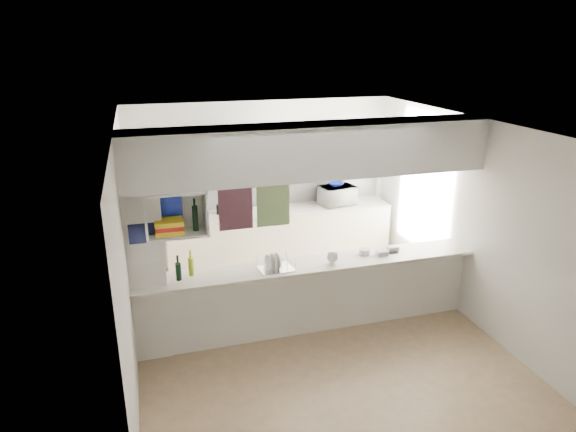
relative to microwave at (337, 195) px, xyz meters
name	(u,v)px	position (x,y,z in m)	size (l,w,h in m)	color
floor	(309,330)	(-1.17, -2.09, -1.07)	(4.80, 4.80, 0.00)	#8D6F51
ceiling	(313,124)	(-1.17, -2.09, 1.53)	(4.80, 4.80, 0.00)	white
wall_back	(263,183)	(-1.17, 0.31, 0.23)	(4.20, 4.20, 0.00)	silver
wall_left	(126,254)	(-3.27, -2.09, 0.23)	(4.80, 4.80, 0.00)	silver
wall_right	(465,218)	(0.93, -2.09, 0.23)	(4.80, 4.80, 0.00)	silver
servery_partition	(297,206)	(-1.34, -2.09, 0.59)	(4.20, 0.50, 2.60)	silver
cubby_shelf	(174,215)	(-2.74, -2.15, 0.64)	(0.65, 0.35, 0.50)	white
kitchen_run	(277,215)	(-1.01, 0.05, -0.25)	(3.60, 0.63, 2.24)	beige
microwave	(337,195)	(0.00, 0.00, 0.00)	(0.56, 0.38, 0.31)	white
bowl	(336,184)	(-0.02, 0.03, 0.18)	(0.25, 0.25, 0.06)	navy
dish_rack	(276,263)	(-1.62, -2.14, -0.07)	(0.43, 0.34, 0.21)	silver
cup	(332,258)	(-0.91, -2.15, -0.09)	(0.14, 0.14, 0.11)	white
wine_bottles	(185,268)	(-2.66, -2.06, -0.04)	(0.22, 0.15, 0.31)	black
plastic_tubs	(378,251)	(-0.26, -2.04, -0.12)	(0.53, 0.22, 0.07)	silver
utensil_jar	(220,209)	(-1.92, 0.06, -0.08)	(0.11, 0.11, 0.15)	black
knife_block	(277,202)	(-1.00, 0.09, -0.05)	(0.10, 0.08, 0.20)	brown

